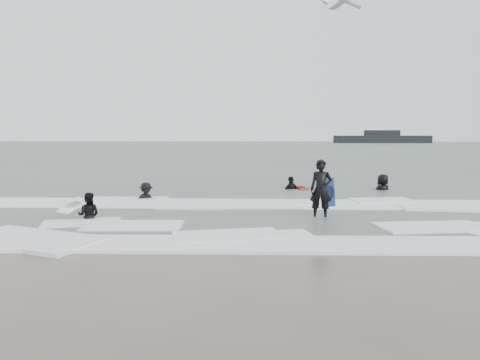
{
  "coord_description": "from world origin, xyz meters",
  "views": [
    {
      "loc": [
        0.69,
        -12.07,
        2.78
      ],
      "look_at": [
        0.0,
        5.0,
        1.1
      ],
      "focal_mm": 35.0,
      "sensor_mm": 36.0,
      "label": 1
    }
  ],
  "objects_px": {
    "surfer_wading": "(89,221)",
    "surfer_breaker": "(146,201)",
    "surfer_centre": "(320,219)",
    "surfer_right_far": "(383,191)",
    "surfer_right_near": "(291,190)",
    "vessel_horizon": "(382,138)"
  },
  "relations": [
    {
      "from": "surfer_right_near",
      "to": "vessel_horizon",
      "type": "xyz_separation_m",
      "value": [
        36.11,
        122.27,
        1.46
      ]
    },
    {
      "from": "surfer_wading",
      "to": "surfer_right_near",
      "type": "height_order",
      "value": "surfer_right_near"
    },
    {
      "from": "surfer_right_near",
      "to": "vessel_horizon",
      "type": "bearing_deg",
      "value": -140.2
    },
    {
      "from": "surfer_centre",
      "to": "surfer_right_far",
      "type": "xyz_separation_m",
      "value": [
        4.06,
        7.77,
        0.0
      ]
    },
    {
      "from": "surfer_breaker",
      "to": "surfer_wading",
      "type": "bearing_deg",
      "value": -133.47
    },
    {
      "from": "surfer_breaker",
      "to": "surfer_right_far",
      "type": "distance_m",
      "value": 11.48
    },
    {
      "from": "surfer_wading",
      "to": "surfer_right_far",
      "type": "relative_size",
      "value": 0.75
    },
    {
      "from": "surfer_wading",
      "to": "vessel_horizon",
      "type": "bearing_deg",
      "value": -110.92
    },
    {
      "from": "surfer_right_near",
      "to": "surfer_right_far",
      "type": "bearing_deg",
      "value": 143.74
    },
    {
      "from": "surfer_centre",
      "to": "vessel_horizon",
      "type": "distance_m",
      "value": 135.06
    },
    {
      "from": "surfer_breaker",
      "to": "surfer_right_far",
      "type": "xyz_separation_m",
      "value": [
        10.81,
        3.88,
        0.0
      ]
    },
    {
      "from": "surfer_breaker",
      "to": "surfer_right_near",
      "type": "height_order",
      "value": "surfer_right_near"
    },
    {
      "from": "surfer_right_far",
      "to": "surfer_wading",
      "type": "bearing_deg",
      "value": 9.12
    },
    {
      "from": "surfer_breaker",
      "to": "surfer_right_near",
      "type": "xyz_separation_m",
      "value": [
        6.34,
        4.08,
        0.0
      ]
    },
    {
      "from": "surfer_breaker",
      "to": "surfer_right_far",
      "type": "bearing_deg",
      "value": -14.62
    },
    {
      "from": "surfer_right_near",
      "to": "surfer_right_far",
      "type": "distance_m",
      "value": 4.47
    },
    {
      "from": "surfer_centre",
      "to": "surfer_wading",
      "type": "height_order",
      "value": "surfer_centre"
    },
    {
      "from": "surfer_wading",
      "to": "surfer_breaker",
      "type": "relative_size",
      "value": 0.91
    },
    {
      "from": "surfer_breaker",
      "to": "surfer_right_near",
      "type": "distance_m",
      "value": 7.54
    },
    {
      "from": "vessel_horizon",
      "to": "surfer_breaker",
      "type": "bearing_deg",
      "value": -108.57
    },
    {
      "from": "surfer_breaker",
      "to": "surfer_centre",
      "type": "bearing_deg",
      "value": -64.35
    },
    {
      "from": "surfer_centre",
      "to": "surfer_breaker",
      "type": "xyz_separation_m",
      "value": [
        -6.75,
        3.89,
        0.0
      ]
    }
  ]
}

